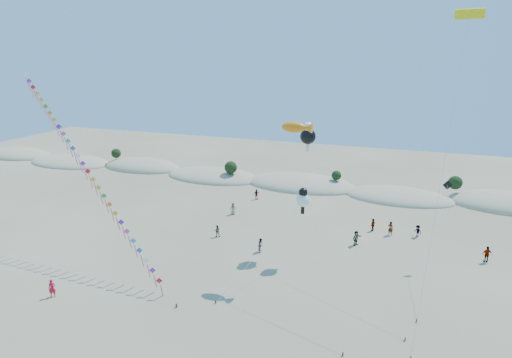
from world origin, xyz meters
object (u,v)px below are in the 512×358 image
(parafoil_kite, at_px, (468,24))
(flyer_foreground, at_px, (52,288))
(fish_kite, at_px, (297,128))
(kite_train, at_px, (84,165))

(parafoil_kite, xyz_separation_m, flyer_foreground, (-32.74, -9.87, -22.74))
(fish_kite, relative_size, parafoil_kite, 0.62)
(kite_train, bearing_deg, parafoil_kite, 1.90)
(fish_kite, xyz_separation_m, parafoil_kite, (13.33, -3.07, 8.86))
(kite_train, relative_size, flyer_foreground, 15.58)
(fish_kite, bearing_deg, kite_train, -169.12)
(fish_kite, bearing_deg, flyer_foreground, -146.33)
(kite_train, xyz_separation_m, parafoil_kite, (35.38, 1.17, 13.45))
(parafoil_kite, distance_m, flyer_foreground, 41.07)
(kite_train, xyz_separation_m, fish_kite, (22.05, 4.24, 4.59))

